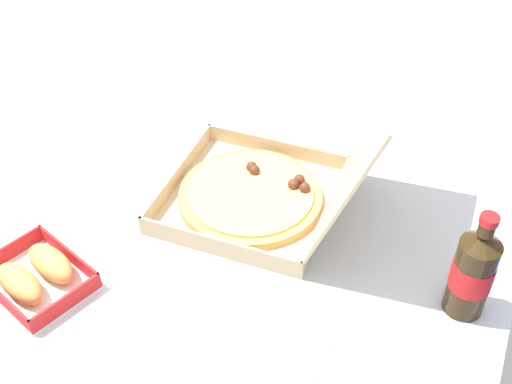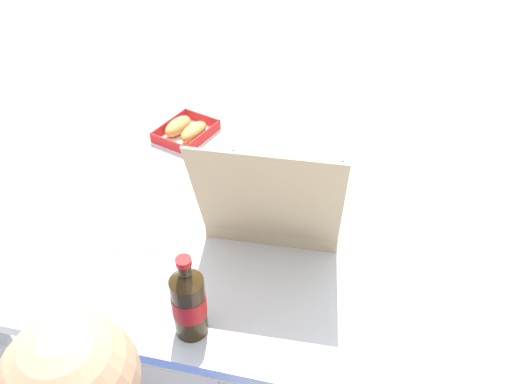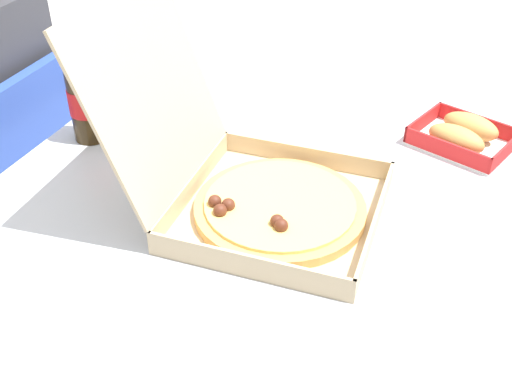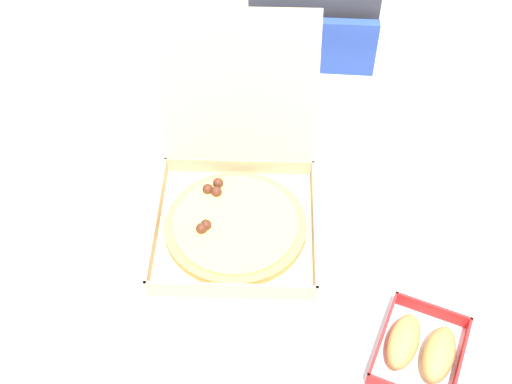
# 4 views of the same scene
# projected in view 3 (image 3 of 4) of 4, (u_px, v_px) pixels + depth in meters

# --- Properties ---
(dining_table) EXTENTS (1.24, 1.00, 0.74)m
(dining_table) POSITION_uv_depth(u_px,v_px,m) (270.00, 214.00, 1.25)
(dining_table) COLOR silver
(dining_table) RESTS_ON ground_plane
(chair) EXTENTS (0.41, 0.41, 0.83)m
(chair) POSITION_uv_depth(u_px,v_px,m) (11.00, 194.00, 1.63)
(chair) COLOR #2D4CAD
(chair) RESTS_ON ground_plane
(pizza_box_open) EXTENTS (0.36, 0.48, 0.37)m
(pizza_box_open) POSITION_uv_depth(u_px,v_px,m) (257.00, 188.00, 1.11)
(pizza_box_open) COLOR tan
(pizza_box_open) RESTS_ON dining_table
(bread_side_box) EXTENTS (0.20, 0.23, 0.06)m
(bread_side_box) POSITION_uv_depth(u_px,v_px,m) (463.00, 135.00, 1.31)
(bread_side_box) COLOR white
(bread_side_box) RESTS_ON dining_table
(cola_bottle) EXTENTS (0.07, 0.07, 0.22)m
(cola_bottle) POSITION_uv_depth(u_px,v_px,m) (86.00, 97.00, 1.29)
(cola_bottle) COLOR #33230F
(cola_bottle) RESTS_ON dining_table
(paper_menu) EXTENTS (0.21, 0.15, 0.00)m
(paper_menu) POSITION_uv_depth(u_px,v_px,m) (253.00, 107.00, 1.46)
(paper_menu) COLOR white
(paper_menu) RESTS_ON dining_table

